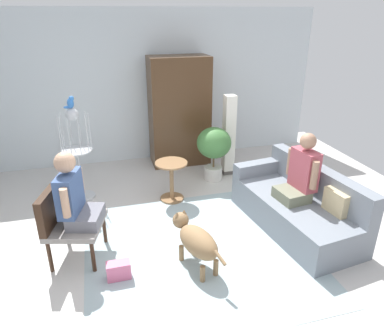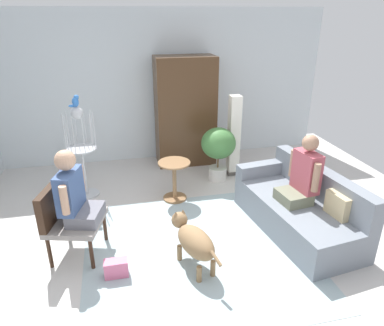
# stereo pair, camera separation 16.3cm
# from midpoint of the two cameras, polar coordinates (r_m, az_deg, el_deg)

# --- Properties ---
(ground_plane) EXTENTS (7.31, 7.31, 0.00)m
(ground_plane) POSITION_cam_midpoint_polar(r_m,az_deg,el_deg) (4.29, 1.87, -14.04)
(ground_plane) COLOR beige
(back_wall) EXTENTS (6.22, 0.12, 2.68)m
(back_wall) POSITION_cam_midpoint_polar(r_m,az_deg,el_deg) (6.59, -4.91, 12.14)
(back_wall) COLOR silver
(back_wall) RESTS_ON ground
(area_rug) EXTENTS (2.56, 2.56, 0.01)m
(area_rug) POSITION_cam_midpoint_polar(r_m,az_deg,el_deg) (4.29, 1.74, -13.95)
(area_rug) COLOR #9EB2B7
(area_rug) RESTS_ON ground
(couch) EXTENTS (1.05, 1.91, 0.80)m
(couch) POSITION_cam_midpoint_polar(r_m,az_deg,el_deg) (4.77, 17.81, -6.95)
(couch) COLOR slate
(couch) RESTS_ON ground
(armchair) EXTENTS (0.71, 0.76, 0.86)m
(armchair) POSITION_cam_midpoint_polar(r_m,az_deg,el_deg) (4.20, -18.69, -7.91)
(armchair) COLOR #382316
(armchair) RESTS_ON ground
(person_on_couch) EXTENTS (0.46, 0.53, 0.86)m
(person_on_couch) POSITION_cam_midpoint_polar(r_m,az_deg,el_deg) (4.52, 18.44, -1.92)
(person_on_couch) COLOR slate
(person_on_armchair) EXTENTS (0.50, 0.56, 0.83)m
(person_on_armchair) POSITION_cam_midpoint_polar(r_m,az_deg,el_deg) (4.02, -17.41, -4.66)
(person_on_armchair) COLOR slate
(round_end_table) EXTENTS (0.47, 0.47, 0.60)m
(round_end_table) POSITION_cam_midpoint_polar(r_m,az_deg,el_deg) (5.20, -1.96, -2.44)
(round_end_table) COLOR olive
(round_end_table) RESTS_ON ground
(dog) EXTENTS (0.46, 0.87, 0.54)m
(dog) POSITION_cam_midpoint_polar(r_m,az_deg,el_deg) (3.89, 1.52, -12.35)
(dog) COLOR olive
(dog) RESTS_ON ground
(bird_cage_stand) EXTENTS (0.44, 0.44, 1.38)m
(bird_cage_stand) POSITION_cam_midpoint_polar(r_m,az_deg,el_deg) (5.37, -16.53, 2.03)
(bird_cage_stand) COLOR silver
(bird_cage_stand) RESTS_ON ground
(parrot) EXTENTS (0.17, 0.10, 0.17)m
(parrot) POSITION_cam_midpoint_polar(r_m,az_deg,el_deg) (5.16, -17.43, 9.46)
(parrot) COLOR blue
(parrot) RESTS_ON bird_cage_stand
(potted_plant) EXTENTS (0.56, 0.56, 0.90)m
(potted_plant) POSITION_cam_midpoint_polar(r_m,az_deg,el_deg) (5.73, 5.08, 2.63)
(potted_plant) COLOR beige
(potted_plant) RESTS_ON ground
(column_lamp) EXTENTS (0.20, 0.20, 1.36)m
(column_lamp) POSITION_cam_midpoint_polar(r_m,az_deg,el_deg) (5.97, 7.54, 4.25)
(column_lamp) COLOR #4C4742
(column_lamp) RESTS_ON ground
(armoire_cabinet) EXTENTS (1.04, 0.56, 1.92)m
(armoire_cabinet) POSITION_cam_midpoint_polar(r_m,az_deg,el_deg) (6.35, -0.36, 8.30)
(armoire_cabinet) COLOR #4C331E
(armoire_cabinet) RESTS_ON ground
(handbag) EXTENTS (0.25, 0.13, 0.19)m
(handbag) POSITION_cam_midpoint_polar(r_m,az_deg,el_deg) (3.96, -10.93, -16.36)
(handbag) COLOR #D8668C
(handbag) RESTS_ON ground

